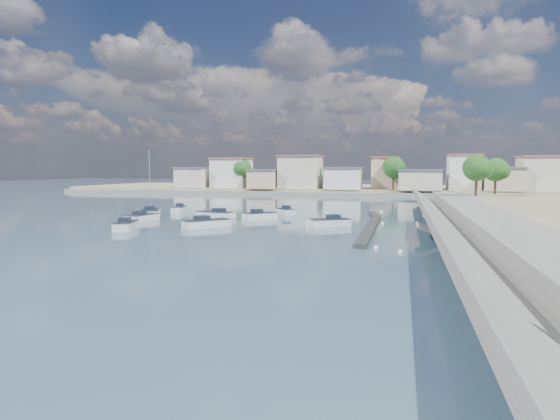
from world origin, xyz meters
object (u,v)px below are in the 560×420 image
motorboat_d (327,223)px  motorboat_g (179,210)px  motorboat_c (214,215)px  motorboat_h (208,223)px  motorboat_e (143,218)px  motorboat_b (261,216)px  motorboat_f (284,212)px  motorboat_a (127,226)px  sailboat (151,212)px

motorboat_d → motorboat_g: bearing=154.6°
motorboat_c → motorboat_h: 9.65m
motorboat_d → motorboat_e: bearing=-179.2°
motorboat_d → motorboat_h: (-12.39, -3.79, 0.00)m
motorboat_b → motorboat_e: bearing=-156.6°
motorboat_e → motorboat_h: size_ratio=1.00×
motorboat_f → motorboat_e: bearing=-139.4°
motorboat_c → motorboat_d: (15.53, -5.33, -0.00)m
motorboat_d → motorboat_f: size_ratio=1.26×
motorboat_b → motorboat_d: size_ratio=0.90×
motorboat_b → motorboat_h: bearing=-109.2°
motorboat_c → motorboat_e: (-6.83, -5.64, -0.00)m
motorboat_f → motorboat_g: (-15.56, -0.95, 0.00)m
motorboat_a → motorboat_e: 7.73m
motorboat_b → motorboat_g: bearing=158.1°
motorboat_b → sailboat: sailboat is taller
motorboat_d → motorboat_g: size_ratio=1.07×
motorboat_a → motorboat_b: 16.88m
motorboat_g → sailboat: size_ratio=0.49×
motorboat_f → motorboat_c: bearing=-138.6°
motorboat_a → motorboat_e: (-2.44, 7.34, -0.00)m
motorboat_f → sailboat: 18.27m
motorboat_d → motorboat_e: same height
motorboat_b → motorboat_f: bearing=79.1°
motorboat_a → motorboat_e: same height
motorboat_d → motorboat_b: bearing=149.7°
motorboat_g → motorboat_h: same height
motorboat_d → motorboat_e: 22.36m
motorboat_d → sailboat: size_ratio=0.53×
motorboat_b → motorboat_f: 6.82m
motorboat_b → motorboat_d: same height
motorboat_d → sailboat: bearing=165.8°
motorboat_f → sailboat: sailboat is taller
motorboat_a → motorboat_f: 23.10m
motorboat_a → motorboat_f: bearing=58.6°
motorboat_e → motorboat_b: bearing=23.4°
motorboat_d → sailboat: sailboat is taller
motorboat_f → motorboat_h: same height
motorboat_b → motorboat_d: (9.19, -5.38, -0.00)m
motorboat_e → motorboat_g: 11.48m
motorboat_c → motorboat_h: (3.14, -9.12, -0.00)m
motorboat_f → motorboat_h: size_ratio=0.75×
motorboat_a → sailboat: (-5.34, 14.04, 0.03)m
motorboat_c → motorboat_f: size_ratio=1.50×
sailboat → motorboat_g: bearing=69.1°
motorboat_g → motorboat_b: bearing=-21.9°
motorboat_a → motorboat_f: size_ratio=1.26×
motorboat_e → motorboat_d: bearing=0.8°
motorboat_a → motorboat_g: same height
motorboat_e → motorboat_f: 19.04m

